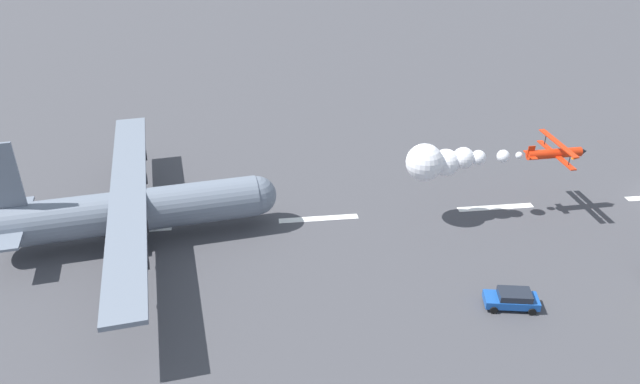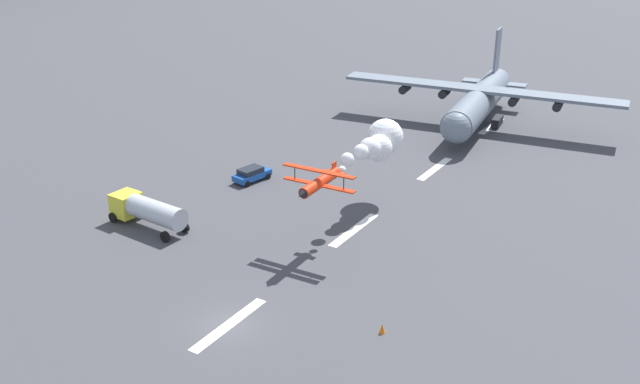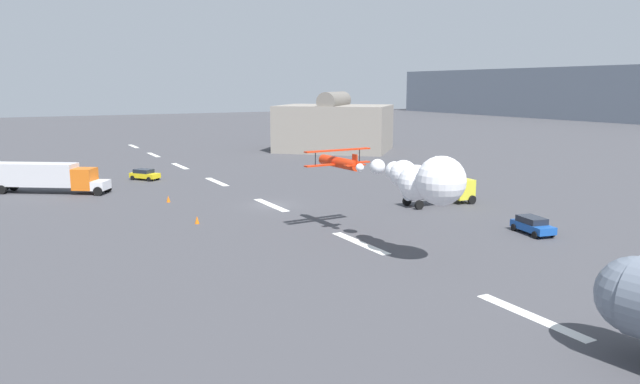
{
  "view_description": "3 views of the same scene",
  "coord_description": "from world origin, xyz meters",
  "px_view_note": "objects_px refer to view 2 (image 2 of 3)",
  "views": [
    {
      "loc": [
        42.98,
        51.19,
        31.82
      ],
      "look_at": [
        36.84,
        0.0,
        3.05
      ],
      "focal_mm": 33.82,
      "sensor_mm": 36.0,
      "label": 1
    },
    {
      "loc": [
        -34.37,
        -29.24,
        29.43
      ],
      "look_at": [
        13.68,
        0.74,
        5.38
      ],
      "focal_mm": 40.64,
      "sensor_mm": 36.0,
      "label": 2
    },
    {
      "loc": [
        59.85,
        -26.3,
        13.13
      ],
      "look_at": [
        13.63,
        -1.2,
        3.72
      ],
      "focal_mm": 33.56,
      "sensor_mm": 36.0,
      "label": 3
    }
  ],
  "objects_px": {
    "cargo_transport_plane": "(477,103)",
    "stunt_biplane_red": "(376,145)",
    "traffic_cone_far": "(382,328)",
    "airport_staff_sedan": "(252,174)",
    "fuel_tanker_truck": "(147,210)"
  },
  "relations": [
    {
      "from": "cargo_transport_plane",
      "to": "fuel_tanker_truck",
      "type": "distance_m",
      "value": 47.22
    },
    {
      "from": "cargo_transport_plane",
      "to": "airport_staff_sedan",
      "type": "height_order",
      "value": "cargo_transport_plane"
    },
    {
      "from": "stunt_biplane_red",
      "to": "airport_staff_sedan",
      "type": "distance_m",
      "value": 15.25
    },
    {
      "from": "stunt_biplane_red",
      "to": "cargo_transport_plane",
      "type": "bearing_deg",
      "value": 0.86
    },
    {
      "from": "stunt_biplane_red",
      "to": "traffic_cone_far",
      "type": "relative_size",
      "value": 24.79
    },
    {
      "from": "cargo_transport_plane",
      "to": "traffic_cone_far",
      "type": "distance_m",
      "value": 50.1
    },
    {
      "from": "cargo_transport_plane",
      "to": "stunt_biplane_red",
      "type": "relative_size",
      "value": 1.96
    },
    {
      "from": "cargo_transport_plane",
      "to": "traffic_cone_far",
      "type": "bearing_deg",
      "value": -166.63
    },
    {
      "from": "cargo_transport_plane",
      "to": "fuel_tanker_truck",
      "type": "height_order",
      "value": "cargo_transport_plane"
    },
    {
      "from": "fuel_tanker_truck",
      "to": "traffic_cone_far",
      "type": "xyz_separation_m",
      "value": [
        -3.9,
        -26.52,
        -1.36
      ]
    },
    {
      "from": "cargo_transport_plane",
      "to": "fuel_tanker_truck",
      "type": "xyz_separation_m",
      "value": [
        -44.76,
        14.96,
        -1.64
      ]
    },
    {
      "from": "cargo_transport_plane",
      "to": "airport_staff_sedan",
      "type": "xyz_separation_m",
      "value": [
        -30.45,
        13.7,
        -2.57
      ]
    },
    {
      "from": "fuel_tanker_truck",
      "to": "cargo_transport_plane",
      "type": "bearing_deg",
      "value": -18.48
    },
    {
      "from": "cargo_transport_plane",
      "to": "stunt_biplane_red",
      "type": "xyz_separation_m",
      "value": [
        -28.98,
        -0.44,
        2.95
      ]
    },
    {
      "from": "fuel_tanker_truck",
      "to": "traffic_cone_far",
      "type": "relative_size",
      "value": 11.29
    }
  ]
}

